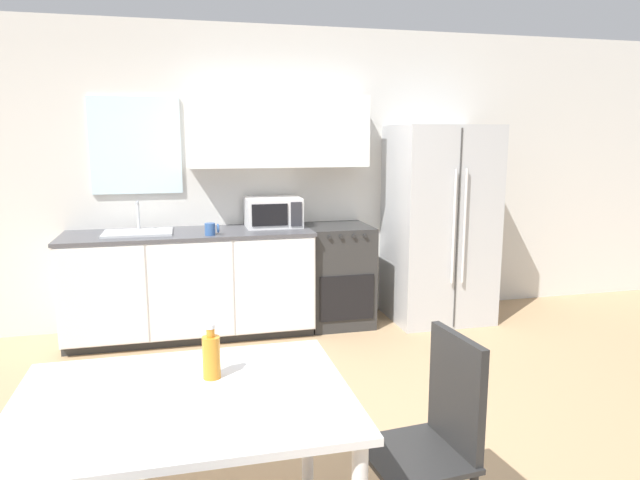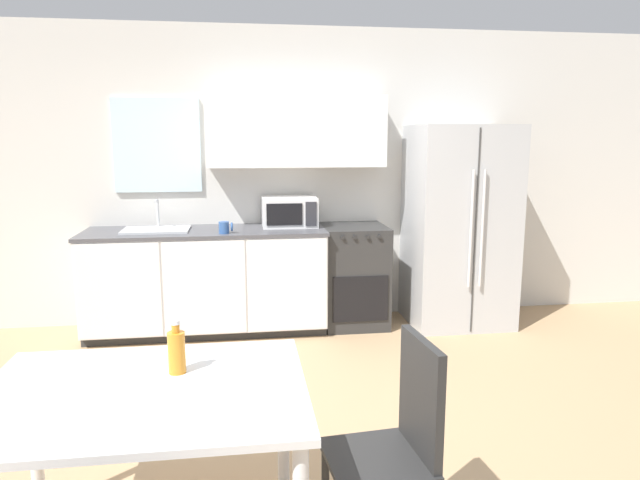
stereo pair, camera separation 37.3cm
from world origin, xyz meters
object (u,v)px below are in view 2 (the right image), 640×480
oven_range (354,276)px  drink_bottle (177,351)px  refrigerator (459,226)px  dining_table (145,412)px  dining_chair_side (400,434)px  coffee_mug (225,227)px  microwave (289,212)px

oven_range → drink_bottle: bearing=-115.2°
refrigerator → dining_table: bearing=-130.1°
oven_range → dining_chair_side: bearing=-97.8°
dining_chair_side → coffee_mug: bearing=10.1°
oven_range → dining_chair_side: size_ratio=0.99×
oven_range → dining_chair_side: 2.98m
oven_range → drink_bottle: (-1.29, -2.74, 0.39)m
dining_chair_side → oven_range: bearing=-13.1°
microwave → coffee_mug: (-0.57, -0.33, -0.08)m
microwave → drink_bottle: bearing=-104.1°
coffee_mug → dining_chair_side: size_ratio=0.13×
oven_range → refrigerator: refrigerator is taller
coffee_mug → oven_range: bearing=11.9°
microwave → drink_bottle: microwave is taller
dining_table → drink_bottle: drink_bottle is taller
dining_table → drink_bottle: (0.11, 0.14, 0.19)m
oven_range → dining_chair_side: dining_chair_side is taller
refrigerator → dining_table: refrigerator is taller
refrigerator → coffee_mug: bearing=-175.4°
coffee_mug → dining_chair_side: 2.85m
drink_bottle → dining_chair_side: bearing=-13.5°
oven_range → dining_chair_side: (-0.40, -2.95, 0.08)m
microwave → dining_table: microwave is taller
microwave → dining_chair_side: size_ratio=0.52×
refrigerator → coffee_mug: refrigerator is taller
microwave → coffee_mug: 0.66m
oven_range → coffee_mug: size_ratio=7.82×
oven_range → drink_bottle: drink_bottle is taller
refrigerator → dining_table: size_ratio=1.46×
oven_range → refrigerator: bearing=-4.2°
refrigerator → dining_chair_side: 3.21m
refrigerator → coffee_mug: size_ratio=15.47×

